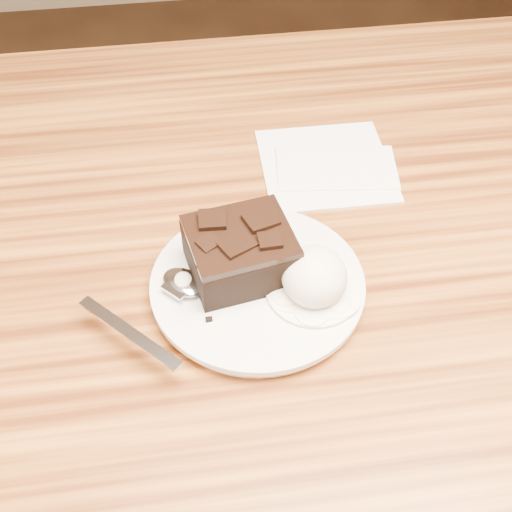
{
  "coord_description": "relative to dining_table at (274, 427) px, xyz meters",
  "views": [
    {
      "loc": [
        -0.09,
        -0.47,
        1.25
      ],
      "look_at": [
        -0.03,
        -0.05,
        0.79
      ],
      "focal_mm": 48.18,
      "sensor_mm": 36.0,
      "label": 1
    }
  ],
  "objects": [
    {
      "name": "dining_table",
      "position": [
        0.0,
        0.0,
        0.0
      ],
      "size": [
        1.2,
        0.8,
        0.75
      ],
      "primitive_type": null,
      "color": "#50250E",
      "rests_on": "floor"
    },
    {
      "name": "ice_cream_scoop",
      "position": [
        0.02,
        -0.08,
        0.41
      ],
      "size": [
        0.06,
        0.06,
        0.05
      ],
      "primitive_type": "ellipsoid",
      "color": "white",
      "rests_on": "plate"
    },
    {
      "name": "napkin",
      "position": [
        0.07,
        0.11,
        0.38
      ],
      "size": [
        0.14,
        0.14,
        0.01
      ],
      "primitive_type": "cube",
      "rotation": [
        0.0,
        0.0,
        -0.01
      ],
      "color": "white",
      "rests_on": "dining_table"
    },
    {
      "name": "spoon",
      "position": [
        -0.1,
        -0.06,
        0.4
      ],
      "size": [
        0.14,
        0.14,
        0.01
      ],
      "primitive_type": null,
      "rotation": [
        0.0,
        0.0,
        0.77
      ],
      "color": "silver",
      "rests_on": "plate"
    },
    {
      "name": "melt_puddle",
      "position": [
        0.02,
        -0.08,
        0.39
      ],
      "size": [
        0.09,
        0.09,
        0.0
      ],
      "primitive_type": "cylinder",
      "color": "white",
      "rests_on": "plate"
    },
    {
      "name": "plate",
      "position": [
        -0.03,
        -0.06,
        0.38
      ],
      "size": [
        0.2,
        0.2,
        0.02
      ],
      "primitive_type": "cylinder",
      "color": "silver",
      "rests_on": "dining_table"
    },
    {
      "name": "crumb_b",
      "position": [
        -0.04,
        -0.06,
        0.39
      ],
      "size": [
        0.01,
        0.01,
        0.0
      ],
      "primitive_type": "cube",
      "rotation": [
        0.0,
        0.0,
        0.37
      ],
      "color": "black",
      "rests_on": "plate"
    },
    {
      "name": "crumb_a",
      "position": [
        -0.03,
        -0.06,
        0.39
      ],
      "size": [
        0.01,
        0.01,
        0.0
      ],
      "primitive_type": "cube",
      "rotation": [
        0.0,
        0.0,
        0.44
      ],
      "color": "black",
      "rests_on": "plate"
    },
    {
      "name": "crumb_c",
      "position": [
        -0.08,
        -0.1,
        0.39
      ],
      "size": [
        0.01,
        0.0,
        0.0
      ],
      "primitive_type": "cube",
      "rotation": [
        0.0,
        0.0,
        0.06
      ],
      "color": "black",
      "rests_on": "plate"
    },
    {
      "name": "brownie",
      "position": [
        -0.05,
        -0.04,
        0.41
      ],
      "size": [
        0.1,
        0.09,
        0.04
      ],
      "primitive_type": "cube",
      "rotation": [
        0.0,
        0.0,
        0.18
      ],
      "color": "black",
      "rests_on": "plate"
    }
  ]
}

